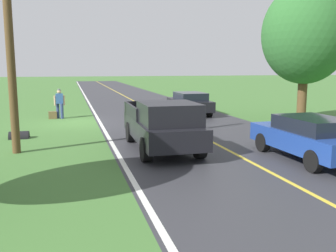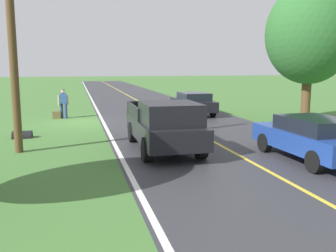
% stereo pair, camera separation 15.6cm
% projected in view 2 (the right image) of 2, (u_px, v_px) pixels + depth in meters
% --- Properties ---
extents(ground_plane, '(200.00, 200.00, 0.00)m').
position_uv_depth(ground_plane, '(83.00, 122.00, 20.39)').
color(ground_plane, '#427033').
extents(road_surface, '(8.26, 120.00, 0.00)m').
position_uv_depth(road_surface, '(172.00, 119.00, 21.58)').
color(road_surface, '#333338').
rests_on(road_surface, ground).
extents(lane_edge_line, '(0.16, 117.60, 0.00)m').
position_uv_depth(lane_edge_line, '(103.00, 122.00, 20.65)').
color(lane_edge_line, silver).
rests_on(lane_edge_line, ground).
extents(lane_centre_line, '(0.14, 117.60, 0.00)m').
position_uv_depth(lane_centre_line, '(172.00, 119.00, 21.58)').
color(lane_centre_line, gold).
rests_on(lane_centre_line, ground).
extents(hitchhiker_walking, '(0.62, 0.51, 1.75)m').
position_uv_depth(hitchhiker_walking, '(63.00, 102.00, 21.91)').
color(hitchhiker_walking, navy).
rests_on(hitchhiker_walking, ground).
extents(suitcase_carried, '(0.47, 0.24, 0.44)m').
position_uv_depth(suitcase_carried, '(57.00, 115.00, 21.82)').
color(suitcase_carried, brown).
rests_on(suitcase_carried, ground).
extents(pickup_truck_passing, '(2.14, 5.42, 1.82)m').
position_uv_depth(pickup_truck_passing, '(165.00, 124.00, 13.36)').
color(pickup_truck_passing, black).
rests_on(pickup_truck_passing, ground).
extents(tree_far_side_near, '(4.51, 4.51, 7.29)m').
position_uv_depth(tree_far_side_near, '(310.00, 34.00, 19.27)').
color(tree_far_side_near, brown).
rests_on(tree_far_side_near, ground).
extents(sedan_near_oncoming, '(1.96, 4.42, 1.41)m').
position_uv_depth(sedan_near_oncoming, '(193.00, 103.00, 23.62)').
color(sedan_near_oncoming, black).
rests_on(sedan_near_oncoming, ground).
extents(sedan_mid_oncoming, '(2.01, 4.44, 1.41)m').
position_uv_depth(sedan_mid_oncoming, '(312.00, 137.00, 12.05)').
color(sedan_mid_oncoming, navy).
rests_on(sedan_mid_oncoming, ground).
extents(utility_pole_roadside, '(0.28, 0.28, 8.83)m').
position_uv_depth(utility_pole_roadside, '(11.00, 24.00, 12.56)').
color(utility_pole_roadside, brown).
rests_on(utility_pole_roadside, ground).
extents(drainage_culvert, '(0.80, 0.60, 0.60)m').
position_uv_depth(drainage_culvert, '(22.00, 138.00, 15.94)').
color(drainage_culvert, black).
rests_on(drainage_culvert, ground).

